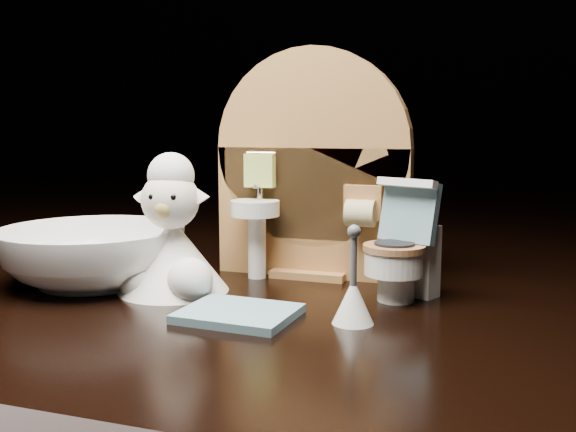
# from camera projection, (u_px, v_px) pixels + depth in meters

# --- Properties ---
(backdrop_panel) EXTENTS (0.13, 0.05, 0.15)m
(backdrop_panel) POSITION_uv_depth(u_px,v_px,m) (311.00, 178.00, 0.42)
(backdrop_panel) COLOR #A8723C
(backdrop_panel) RESTS_ON ground
(toy_toilet) EXTENTS (0.04, 0.05, 0.07)m
(toy_toilet) POSITION_uv_depth(u_px,v_px,m) (403.00, 255.00, 0.37)
(toy_toilet) COLOR white
(toy_toilet) RESTS_ON ground
(bath_mat) EXTENTS (0.06, 0.05, 0.00)m
(bath_mat) POSITION_uv_depth(u_px,v_px,m) (238.00, 314.00, 0.34)
(bath_mat) COLOR #668D99
(bath_mat) RESTS_ON ground
(toilet_brush) EXTENTS (0.02, 0.02, 0.05)m
(toilet_brush) POSITION_uv_depth(u_px,v_px,m) (353.00, 298.00, 0.33)
(toilet_brush) COLOR white
(toilet_brush) RESTS_ON ground
(plush_lamb) EXTENTS (0.07, 0.07, 0.09)m
(plush_lamb) POSITION_uv_depth(u_px,v_px,m) (172.00, 243.00, 0.39)
(plush_lamb) COLOR white
(plush_lamb) RESTS_ON ground
(ceramic_bowl) EXTENTS (0.15, 0.15, 0.04)m
(ceramic_bowl) POSITION_uv_depth(u_px,v_px,m) (93.00, 256.00, 0.41)
(ceramic_bowl) COLOR white
(ceramic_bowl) RESTS_ON ground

